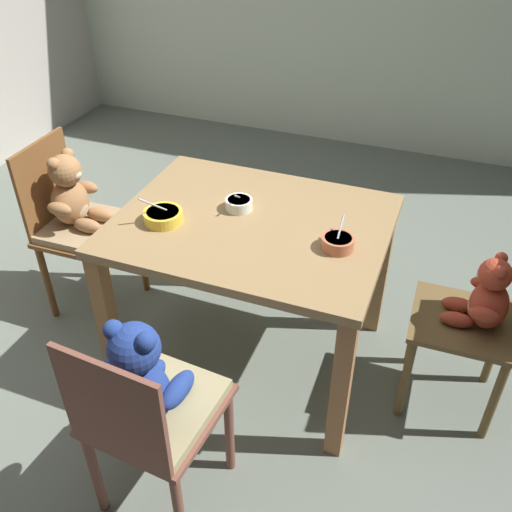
% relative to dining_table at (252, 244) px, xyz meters
% --- Properties ---
extents(ground_plane, '(5.20, 5.20, 0.04)m').
position_rel_dining_table_xyz_m(ground_plane, '(0.00, 0.00, -0.66)').
color(ground_plane, slate).
extents(dining_table, '(1.10, 0.87, 0.75)m').
position_rel_dining_table_xyz_m(dining_table, '(0.00, 0.00, 0.00)').
color(dining_table, '#95754B').
rests_on(dining_table, ground_plane).
extents(teddy_chair_near_front, '(0.44, 0.45, 0.89)m').
position_rel_dining_table_xyz_m(teddy_chair_near_front, '(-0.04, -0.82, -0.06)').
color(teddy_chair_near_front, brown).
rests_on(teddy_chair_near_front, ground_plane).
extents(teddy_chair_near_left, '(0.41, 0.42, 0.89)m').
position_rel_dining_table_xyz_m(teddy_chair_near_left, '(-0.94, 0.06, -0.07)').
color(teddy_chair_near_left, brown).
rests_on(teddy_chair_near_left, ground_plane).
extents(teddy_chair_near_right, '(0.41, 0.39, 0.93)m').
position_rel_dining_table_xyz_m(teddy_chair_near_right, '(0.95, 0.05, -0.10)').
color(teddy_chair_near_right, brown).
rests_on(teddy_chair_near_right, ground_plane).
extents(porridge_bowl_yellow_near_left, '(0.16, 0.16, 0.13)m').
position_rel_dining_table_xyz_m(porridge_bowl_yellow_near_left, '(-0.33, -0.13, 0.14)').
color(porridge_bowl_yellow_near_left, yellow).
rests_on(porridge_bowl_yellow_near_left, dining_table).
extents(porridge_bowl_white_center, '(0.11, 0.12, 0.10)m').
position_rel_dining_table_xyz_m(porridge_bowl_white_center, '(-0.08, 0.07, 0.14)').
color(porridge_bowl_white_center, white).
rests_on(porridge_bowl_white_center, dining_table).
extents(porridge_bowl_terracotta_near_right, '(0.13, 0.13, 0.11)m').
position_rel_dining_table_xyz_m(porridge_bowl_terracotta_near_right, '(0.37, -0.06, 0.14)').
color(porridge_bowl_terracotta_near_right, '#BF6C48').
rests_on(porridge_bowl_terracotta_near_right, dining_table).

